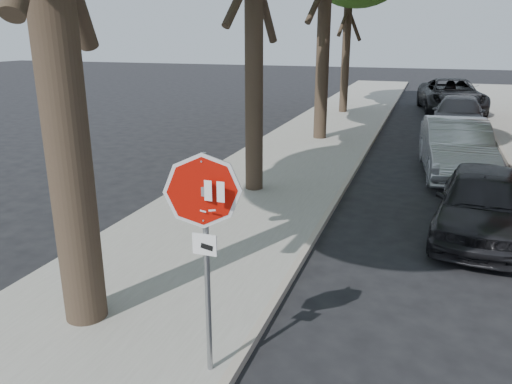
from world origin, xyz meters
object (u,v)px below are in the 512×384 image
(car_a, at_px, (481,202))
(car_b, at_px, (456,148))
(car_d, at_px, (451,96))
(car_c, at_px, (458,115))
(stop_sign, at_px, (205,224))

(car_a, distance_m, car_b, 4.75)
(car_a, height_order, car_d, car_d)
(car_a, relative_size, car_c, 0.82)
(car_a, distance_m, car_d, 17.57)
(car_c, height_order, car_d, car_d)
(stop_sign, distance_m, car_a, 6.79)
(stop_sign, bearing_deg, car_d, 82.29)
(car_a, height_order, car_b, car_b)
(stop_sign, relative_size, car_b, 0.55)
(stop_sign, bearing_deg, car_c, 79.32)
(stop_sign, height_order, car_d, stop_sign)
(car_c, bearing_deg, car_b, -89.96)
(stop_sign, relative_size, car_d, 0.42)
(stop_sign, distance_m, car_b, 11.01)
(car_a, distance_m, car_c, 11.69)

